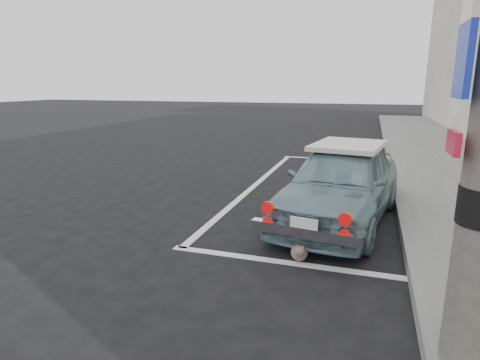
# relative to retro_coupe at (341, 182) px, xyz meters

# --- Properties ---
(ground) EXTENTS (80.00, 80.00, 0.00)m
(ground) POSITION_rel_retro_coupe_xyz_m (-0.94, -1.26, -0.60)
(ground) COLOR black
(ground) RESTS_ON ground
(building_far) EXTENTS (3.50, 10.00, 8.00)m
(building_far) POSITION_rel_retro_coupe_xyz_m (5.41, 18.74, 3.40)
(building_far) COLOR beige
(building_far) RESTS_ON ground
(pline_rear) EXTENTS (3.00, 0.12, 0.01)m
(pline_rear) POSITION_rel_retro_coupe_xyz_m (-0.44, -1.76, -0.60)
(pline_rear) COLOR silver
(pline_rear) RESTS_ON ground
(pline_front) EXTENTS (3.00, 0.12, 0.01)m
(pline_front) POSITION_rel_retro_coupe_xyz_m (-0.44, 5.24, -0.60)
(pline_front) COLOR silver
(pline_front) RESTS_ON ground
(pline_side) EXTENTS (0.12, 7.00, 0.01)m
(pline_side) POSITION_rel_retro_coupe_xyz_m (-1.84, 1.74, -0.60)
(pline_side) COLOR silver
(pline_side) RESTS_ON ground
(retro_coupe) EXTENTS (1.96, 3.69, 1.19)m
(retro_coupe) POSITION_rel_retro_coupe_xyz_m (0.00, 0.00, 0.00)
(retro_coupe) COLOR #6F919E
(retro_coupe) RESTS_ON ground
(cat) EXTENTS (0.26, 0.47, 0.25)m
(cat) POSITION_rel_retro_coupe_xyz_m (-0.34, -1.63, -0.49)
(cat) COLOR #6E6153
(cat) RESTS_ON ground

